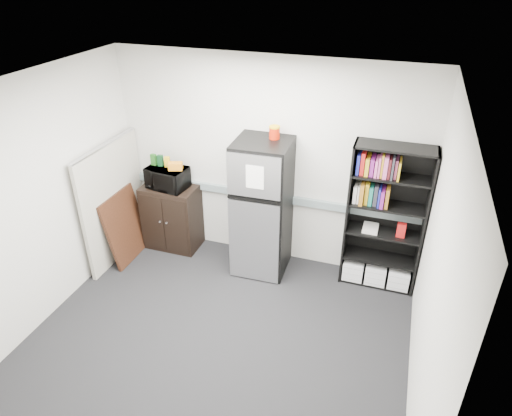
{
  "coord_description": "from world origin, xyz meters",
  "views": [
    {
      "loc": [
        1.56,
        -3.32,
        3.7
      ],
      "look_at": [
        0.14,
        0.9,
        1.18
      ],
      "focal_mm": 32.0,
      "sensor_mm": 36.0,
      "label": 1
    }
  ],
  "objects_px": {
    "bookshelf": "(385,220)",
    "cubicle_partition": "(114,202)",
    "cabinet": "(172,217)",
    "refrigerator": "(262,208)",
    "microwave": "(167,178)"
  },
  "relations": [
    {
      "from": "bookshelf",
      "to": "cubicle_partition",
      "type": "height_order",
      "value": "bookshelf"
    },
    {
      "from": "cabinet",
      "to": "refrigerator",
      "type": "height_order",
      "value": "refrigerator"
    },
    {
      "from": "cabinet",
      "to": "microwave",
      "type": "distance_m",
      "value": 0.61
    },
    {
      "from": "cabinet",
      "to": "refrigerator",
      "type": "xyz_separation_m",
      "value": [
        1.35,
        -0.08,
        0.42
      ]
    },
    {
      "from": "microwave",
      "to": "cubicle_partition",
      "type": "bearing_deg",
      "value": -139.35
    },
    {
      "from": "refrigerator",
      "to": "bookshelf",
      "type": "bearing_deg",
      "value": 3.66
    },
    {
      "from": "cabinet",
      "to": "refrigerator",
      "type": "distance_m",
      "value": 1.41
    },
    {
      "from": "bookshelf",
      "to": "refrigerator",
      "type": "height_order",
      "value": "bookshelf"
    },
    {
      "from": "microwave",
      "to": "refrigerator",
      "type": "bearing_deg",
      "value": 3.84
    },
    {
      "from": "bookshelf",
      "to": "microwave",
      "type": "bearing_deg",
      "value": -178.37
    },
    {
      "from": "microwave",
      "to": "refrigerator",
      "type": "height_order",
      "value": "refrigerator"
    },
    {
      "from": "cabinet",
      "to": "refrigerator",
      "type": "relative_size",
      "value": 0.52
    },
    {
      "from": "microwave",
      "to": "refrigerator",
      "type": "relative_size",
      "value": 0.29
    },
    {
      "from": "bookshelf",
      "to": "cabinet",
      "type": "relative_size",
      "value": 1.99
    },
    {
      "from": "cubicle_partition",
      "to": "microwave",
      "type": "xyz_separation_m",
      "value": [
        0.6,
        0.4,
        0.26
      ]
    }
  ]
}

